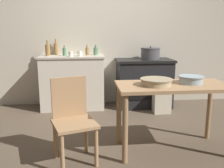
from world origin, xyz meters
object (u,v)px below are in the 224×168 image
(stove, at_px, (144,83))
(bottle_far_left, at_px, (56,49))
(cup_mid_right, at_px, (80,54))
(bottle_center, at_px, (96,51))
(cup_center_right, at_px, (71,54))
(flour_sack, at_px, (162,103))
(bottle_mid_left, at_px, (87,51))
(stock_pot, at_px, (150,53))
(bottle_center_left, at_px, (65,52))
(work_table, at_px, (173,95))
(bottle_left, at_px, (48,50))
(mixing_bowl_large, at_px, (191,79))
(mixing_bowl_small, at_px, (156,82))
(chair, at_px, (72,117))

(stove, distance_m, bottle_far_left, 1.63)
(stove, distance_m, cup_mid_right, 1.21)
(bottle_center, bearing_deg, bottle_far_left, 171.56)
(bottle_center, bearing_deg, cup_center_right, -150.08)
(stove, relative_size, flour_sack, 2.84)
(bottle_far_left, bearing_deg, bottle_center, -8.44)
(flour_sack, distance_m, bottle_mid_left, 1.50)
(stock_pot, distance_m, bottle_center_left, 1.45)
(work_table, bearing_deg, cup_center_right, 127.01)
(stock_pot, distance_m, bottle_left, 1.73)
(bottle_center_left, bearing_deg, work_table, -53.80)
(mixing_bowl_large, xyz_separation_m, mixing_bowl_small, (-0.40, -0.06, -0.01))
(stock_pot, xyz_separation_m, cup_mid_right, (-1.19, -0.08, 0.02))
(bottle_mid_left, xyz_separation_m, cup_mid_right, (-0.12, -0.16, -0.03))
(bottle_left, bearing_deg, work_table, -48.48)
(bottle_left, height_order, bottle_center, bottle_left)
(mixing_bowl_small, relative_size, bottle_left, 1.33)
(bottle_far_left, distance_m, bottle_center_left, 0.21)
(flour_sack, relative_size, bottle_center, 1.96)
(flour_sack, height_order, cup_center_right, cup_center_right)
(chair, xyz_separation_m, bottle_mid_left, (0.17, 1.85, 0.51))
(cup_center_right, relative_size, cup_mid_right, 0.99)
(flour_sack, xyz_separation_m, bottle_left, (-1.83, 0.50, 0.82))
(bottle_left, bearing_deg, mixing_bowl_large, -44.44)
(stove, relative_size, work_table, 0.80)
(mixing_bowl_large, xyz_separation_m, cup_center_right, (-1.36, 1.51, 0.14))
(work_table, distance_m, flour_sack, 1.36)
(stove, height_order, cup_center_right, cup_center_right)
(chair, height_order, flour_sack, chair)
(bottle_far_left, height_order, bottle_center_left, bottle_far_left)
(mixing_bowl_large, xyz_separation_m, bottle_center_left, (-1.48, 1.71, 0.17))
(flour_sack, bearing_deg, work_table, -102.53)
(stove, bearing_deg, bottle_left, 177.17)
(bottle_center_left, bearing_deg, bottle_center, 3.78)
(bottle_mid_left, bearing_deg, cup_center_right, -141.79)
(mixing_bowl_small, bearing_deg, bottle_far_left, 122.95)
(mixing_bowl_small, height_order, bottle_center_left, bottle_center_left)
(cup_mid_right, bearing_deg, cup_center_right, -160.59)
(bottle_mid_left, distance_m, bottle_center_left, 0.38)
(bottle_left, height_order, cup_mid_right, bottle_left)
(mixing_bowl_large, bearing_deg, bottle_center, 118.70)
(bottle_left, relative_size, cup_mid_right, 3.02)
(mixing_bowl_small, height_order, cup_mid_right, cup_mid_right)
(bottle_center_left, bearing_deg, cup_center_right, -60.56)
(bottle_mid_left, xyz_separation_m, bottle_center_left, (-0.38, -0.01, -0.00))
(stock_pot, bearing_deg, work_table, -96.01)
(bottle_far_left, height_order, bottle_center, bottle_far_left)
(mixing_bowl_large, distance_m, bottle_center_left, 2.27)
(work_table, relative_size, mixing_bowl_large, 4.43)
(cup_mid_right, bearing_deg, bottle_left, 163.34)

